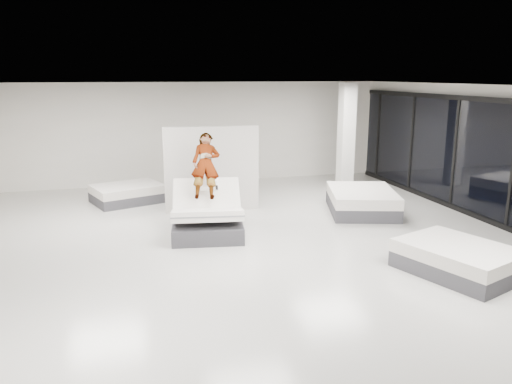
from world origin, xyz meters
TOP-DOWN VIEW (x-y plane):
  - room at (0.00, 0.00)m, footprint 14.00×14.04m
  - hero_bed at (-0.66, 1.56)m, footprint 1.78×2.19m
  - person at (-0.61, 1.88)m, footprint 0.85×1.60m
  - remote at (-0.44, 1.50)m, footprint 0.07×0.15m
  - divider_panel at (-0.21, 3.34)m, footprint 2.39×0.22m
  - flat_bed_right_far at (3.44, 2.25)m, footprint 2.13×2.48m
  - flat_bed_right_near at (3.21, -1.87)m, footprint 1.98×2.26m
  - flat_bed_left_far at (-2.30, 4.86)m, footprint 2.11×1.84m
  - column at (4.00, 4.50)m, footprint 0.40×0.40m

SIDE VIEW (x-z plane):
  - flat_bed_left_far at x=-2.30m, z-range 0.00..0.49m
  - flat_bed_right_near at x=3.21m, z-range 0.00..0.52m
  - flat_bed_right_far at x=3.44m, z-range 0.00..0.58m
  - hero_bed at x=-0.66m, z-range -0.23..0.99m
  - remote at x=-0.44m, z-range 1.00..1.07m
  - divider_panel at x=-0.21m, z-range 0.00..2.17m
  - person at x=-0.61m, z-range 0.50..1.99m
  - room at x=0.00m, z-range 0.00..3.20m
  - column at x=4.00m, z-range 0.00..3.20m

